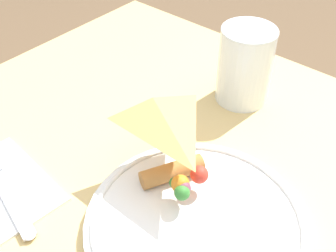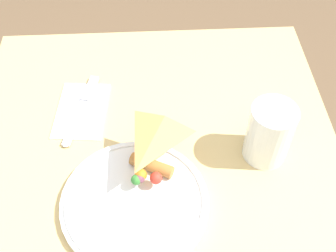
{
  "view_description": "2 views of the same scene",
  "coord_description": "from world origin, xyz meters",
  "px_view_note": "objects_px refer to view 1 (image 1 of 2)",
  "views": [
    {
      "loc": [
        0.07,
        -0.29,
        1.18
      ],
      "look_at": [
        -0.21,
        0.04,
        0.8
      ],
      "focal_mm": 45.0,
      "sensor_mm": 36.0,
      "label": 1
    },
    {
      "loc": [
        0.28,
        0.0,
        1.43
      ],
      "look_at": [
        -0.24,
        0.03,
        0.8
      ],
      "focal_mm": 45.0,
      "sensor_mm": 36.0,
      "label": 2
    }
  ],
  "objects_px": {
    "plate_pizza": "(195,219)",
    "butter_knife": "(0,179)",
    "napkin_folded": "(3,187)",
    "milk_glass": "(245,68)"
  },
  "relations": [
    {
      "from": "plate_pizza",
      "to": "butter_knife",
      "type": "relative_size",
      "value": 1.34
    },
    {
      "from": "plate_pizza",
      "to": "butter_knife",
      "type": "bearing_deg",
      "value": -154.66
    },
    {
      "from": "plate_pizza",
      "to": "napkin_folded",
      "type": "bearing_deg",
      "value": -153.19
    },
    {
      "from": "napkin_folded",
      "to": "butter_knife",
      "type": "height_order",
      "value": "butter_knife"
    },
    {
      "from": "napkin_folded",
      "to": "butter_knife",
      "type": "xyz_separation_m",
      "value": [
        -0.01,
        0.0,
        0.0
      ]
    },
    {
      "from": "milk_glass",
      "to": "napkin_folded",
      "type": "distance_m",
      "value": 0.4
    },
    {
      "from": "milk_glass",
      "to": "napkin_folded",
      "type": "xyz_separation_m",
      "value": [
        -0.13,
        -0.37,
        -0.06
      ]
    },
    {
      "from": "milk_glass",
      "to": "napkin_folded",
      "type": "relative_size",
      "value": 0.75
    },
    {
      "from": "milk_glass",
      "to": "butter_knife",
      "type": "xyz_separation_m",
      "value": [
        -0.14,
        -0.37,
        -0.05
      ]
    },
    {
      "from": "plate_pizza",
      "to": "milk_glass",
      "type": "bearing_deg",
      "value": 111.39
    }
  ]
}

